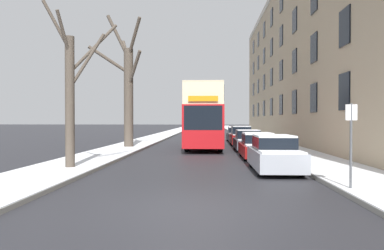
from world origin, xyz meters
TOP-DOWN VIEW (x-y plane):
  - ground_plane at (0.00, 0.00)m, footprint 320.00×320.00m
  - sidewalk_left at (-5.52, 53.00)m, footprint 2.95×130.00m
  - sidewalk_right at (5.52, 53.00)m, footprint 2.95×130.00m
  - terrace_facade_right at (11.49, 25.62)m, footprint 9.10×54.14m
  - bare_tree_left_0 at (-5.11, 6.15)m, footprint 2.53×2.68m
  - bare_tree_left_1 at (-5.36, 17.68)m, footprint 3.97×2.94m
  - double_decker_bus at (0.08, 18.99)m, footprint 2.55×11.40m
  - parked_car_0 at (3.02, 6.29)m, footprint 1.72×4.27m
  - parked_car_1 at (3.02, 11.35)m, footprint 1.75×4.19m
  - parked_car_2 at (3.02, 16.45)m, footprint 1.76×4.13m
  - parked_car_3 at (3.02, 21.74)m, footprint 1.70×4.18m
  - parked_car_4 at (3.02, 27.00)m, footprint 1.71×4.04m
  - oncoming_van at (-0.84, 38.83)m, footprint 1.93×5.10m
  - pedestrian_left_sidewalk at (-5.37, 18.06)m, footprint 0.38×0.38m
  - street_sign_post at (4.35, 1.84)m, footprint 0.32×0.07m

SIDE VIEW (x-z plane):
  - ground_plane at x=0.00m, z-range 0.00..0.00m
  - sidewalk_left at x=-5.52m, z-range 0.00..0.16m
  - sidewalk_right at x=5.52m, z-range 0.00..0.16m
  - parked_car_1 at x=3.02m, z-range -0.05..1.32m
  - parked_car_2 at x=3.02m, z-range -0.05..1.34m
  - parked_car_4 at x=3.02m, z-range -0.06..1.37m
  - parked_car_0 at x=3.02m, z-range -0.05..1.39m
  - parked_car_3 at x=3.02m, z-range -0.07..1.49m
  - pedestrian_left_sidewalk at x=-5.37m, z-range 0.08..1.81m
  - oncoming_van at x=-0.84m, z-range 0.09..2.45m
  - street_sign_post at x=4.35m, z-range 0.19..2.69m
  - double_decker_bus at x=0.08m, z-range 0.29..4.70m
  - bare_tree_left_0 at x=-5.11m, z-range -0.24..6.53m
  - bare_tree_left_1 at x=-5.36m, z-range -0.51..9.00m
  - terrace_facade_right at x=11.49m, z-range 0.00..15.57m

